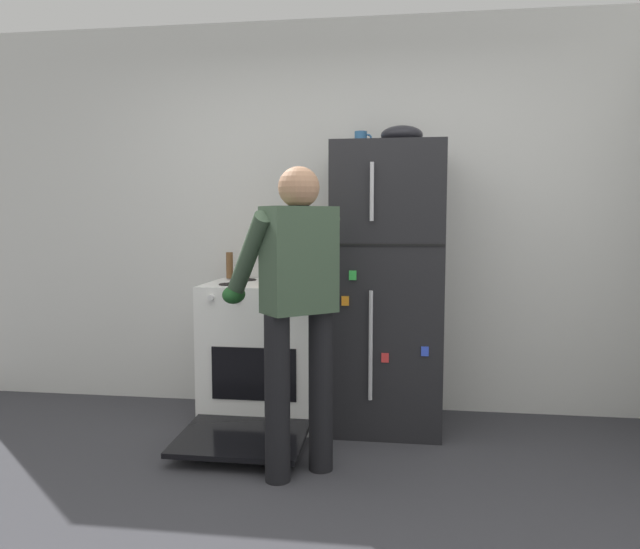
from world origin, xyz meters
The scene contains 8 objects.
kitchen_wall_back centered at (0.00, 1.95, 1.35)m, with size 6.00×0.10×2.70m, color silver.
refrigerator centered at (0.38, 1.57, 0.90)m, with size 0.68×0.72×1.80m.
stove_range centered at (-0.42, 1.55, 0.45)m, with size 0.76×1.23×0.92m.
person_cook centered at (-0.07, 0.74, 0.95)m, with size 0.66×0.69×1.60m.
red_pot centered at (-0.26, 1.52, 0.98)m, with size 0.35×0.25×0.12m.
coffee_mug centered at (0.20, 1.62, 1.85)m, with size 0.11×0.08×0.10m.
pepper_mill centered at (-0.72, 1.77, 1.01)m, with size 0.05×0.05×0.18m, color brown.
mixing_bowl centered at (0.46, 1.57, 1.86)m, with size 0.26×0.26×0.12m, color black.
Camera 1 is at (0.47, -2.24, 1.34)m, focal length 33.28 mm.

